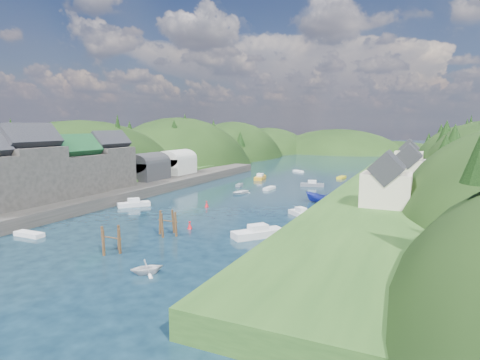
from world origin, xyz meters
The scene contains 16 objects.
ground centered at (0.00, 50.00, 0.00)m, with size 600.00×600.00×0.00m, color black.
hillside_left centered at (-45.00, 75.00, -8.03)m, with size 44.00×245.56×52.00m.
hillside_right centered at (45.00, 75.00, -7.41)m, with size 36.00×245.56×48.00m.
far_hills centered at (1.22, 174.01, -10.80)m, with size 103.00×68.00×44.00m.
hill_trees centered at (-0.58, 65.44, 11.09)m, with size 89.06×148.03×12.81m.
quay_left centered at (-24.00, 20.00, 1.00)m, with size 12.00×110.00×2.00m, color #2D2B28.
terrace_left_grass centered at (-31.00, 20.00, 1.25)m, with size 12.00×110.00×2.50m, color #234719.
quayside_buildings centered at (-26.00, 6.39, 7.09)m, with size 8.00×35.84×12.90m.
boat_sheds centered at (-26.00, 39.00, 5.27)m, with size 7.00×21.00×7.50m.
terrace_right centered at (25.00, 40.00, 1.20)m, with size 16.00×120.00×2.40m, color #234719.
right_bank_cottages centered at (28.00, 48.33, 5.84)m, with size 9.00×59.24×8.41m.
piling_cluster_near centered at (-0.15, -6.87, 1.19)m, with size 2.96×2.79×3.51m.
piling_cluster_far centered at (1.56, 1.88, 1.34)m, with size 3.02×2.84×3.82m.
channel_buoy_near centered at (2.45, 5.87, 0.48)m, with size 0.70×0.70×1.10m.
channel_buoy_far centered at (-2.80, 19.92, 0.48)m, with size 0.70×0.70×1.10m.
moored_boats centered at (0.51, 19.39, 0.64)m, with size 34.59×96.56×2.30m.
Camera 1 is at (32.12, -41.11, 14.71)m, focal length 30.00 mm.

